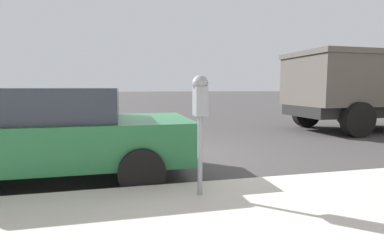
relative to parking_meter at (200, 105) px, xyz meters
The scene contains 3 objects.
ground_plane 2.96m from the parking_meter, ahead, with size 220.00×220.00×0.00m, color #3D3A3A.
parking_meter is the anchor object (origin of this frame).
car_green 2.61m from the parking_meter, 51.83° to the left, with size 2.14×4.28×1.44m.
Camera 1 is at (-6.05, 0.90, 1.45)m, focal length 28.00 mm.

